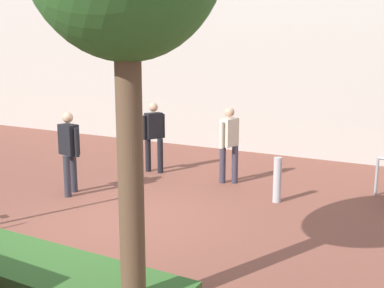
{
  "coord_description": "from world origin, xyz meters",
  "views": [
    {
      "loc": [
        5.0,
        -6.02,
        2.89
      ],
      "look_at": [
        0.46,
        2.12,
        1.07
      ],
      "focal_mm": 43.8,
      "sensor_mm": 36.0,
      "label": 1
    }
  ],
  "objects_px": {
    "person_suited_dark": "(154,133)",
    "person_suited_navy": "(69,148)",
    "bollard_steel": "(277,180)",
    "person_shirt_white": "(229,140)"
  },
  "relations": [
    {
      "from": "bollard_steel",
      "to": "person_suited_navy",
      "type": "xyz_separation_m",
      "value": [
        -3.91,
        -1.58,
        0.53
      ]
    },
    {
      "from": "bollard_steel",
      "to": "person_suited_navy",
      "type": "height_order",
      "value": "person_suited_navy"
    },
    {
      "from": "person_suited_dark",
      "to": "bollard_steel",
      "type": "bearing_deg",
      "value": -13.29
    },
    {
      "from": "bollard_steel",
      "to": "person_suited_dark",
      "type": "distance_m",
      "value": 3.56
    },
    {
      "from": "person_suited_dark",
      "to": "person_suited_navy",
      "type": "xyz_separation_m",
      "value": [
        -0.48,
        -2.39,
        0.0
      ]
    },
    {
      "from": "person_suited_navy",
      "to": "person_shirt_white",
      "type": "relative_size",
      "value": 1.0
    },
    {
      "from": "person_suited_dark",
      "to": "person_suited_navy",
      "type": "relative_size",
      "value": 1.0
    },
    {
      "from": "bollard_steel",
      "to": "person_shirt_white",
      "type": "distance_m",
      "value": 1.71
    },
    {
      "from": "bollard_steel",
      "to": "person_suited_dark",
      "type": "xyz_separation_m",
      "value": [
        -3.43,
        0.81,
        0.53
      ]
    },
    {
      "from": "person_suited_navy",
      "to": "person_shirt_white",
      "type": "bearing_deg",
      "value": 43.79
    }
  ]
}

